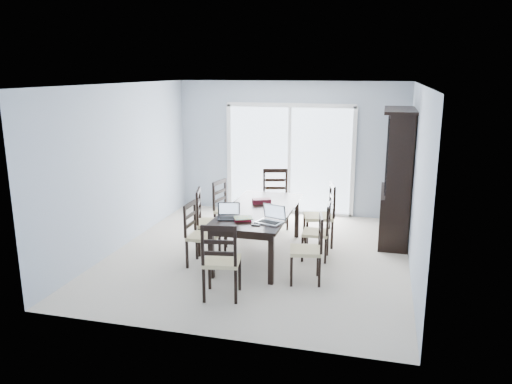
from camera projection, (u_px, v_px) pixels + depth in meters
floor at (259, 255)px, 7.75m from camera, size 5.00×5.00×0.00m
ceiling at (259, 84)px, 7.13m from camera, size 5.00×5.00×0.00m
back_wall at (290, 148)px, 9.79m from camera, size 4.50×0.02×2.60m
wall_left at (123, 166)px, 7.98m from camera, size 0.02×5.00×2.60m
wall_right at (416, 181)px, 6.89m from camera, size 0.02×5.00×2.60m
balcony at (297, 202)px, 11.05m from camera, size 4.50×2.00×0.10m
railing at (305, 167)px, 11.85m from camera, size 4.50×0.06×1.10m
dining_table at (259, 214)px, 7.59m from camera, size 1.00×2.20×0.75m
china_hutch at (397, 178)px, 8.18m from camera, size 0.50×1.38×2.20m
sliding_door at (289, 159)px, 9.82m from camera, size 2.52×0.05×2.18m
chair_left_near at (197, 227)px, 7.25m from camera, size 0.43×0.42×1.08m
chair_left_mid at (206, 214)px, 7.75m from camera, size 0.55×0.54×1.17m
chair_left_far at (225, 202)px, 8.53m from camera, size 0.52×0.51×1.12m
chair_right_near at (313, 241)px, 6.66m from camera, size 0.49×0.48×1.08m
chair_right_mid at (322, 225)px, 7.46m from camera, size 0.40×0.39×1.01m
chair_right_far at (325, 208)px, 8.07m from camera, size 0.56×0.55×1.18m
chair_end_near at (221, 253)px, 6.11m from camera, size 0.50×0.52×1.16m
chair_end_far at (275, 192)px, 9.11m from camera, size 0.56×0.57×1.21m
laptop_dark at (229, 215)px, 7.04m from camera, size 0.36×0.30×0.22m
laptop_silver at (269, 219)px, 6.84m from camera, size 0.41×0.34×0.24m
book_stack at (243, 219)px, 6.98m from camera, size 0.31×0.29×0.04m
cell_phone at (256, 225)px, 6.76m from camera, size 0.13×0.08×0.01m
game_box at (262, 201)px, 7.87m from camera, size 0.32×0.24×0.07m
hot_tub at (268, 178)px, 11.07m from camera, size 2.01×1.85×0.92m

